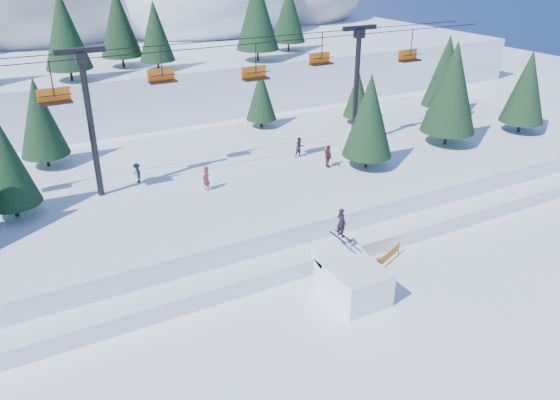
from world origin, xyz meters
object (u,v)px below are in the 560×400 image
banner_far (433,224)px  banner_near (389,255)px  jump_kicker (352,279)px  chairlift (230,84)px

banner_far → banner_near: bearing=-161.5°
banner_far → jump_kicker: bearing=-159.3°
jump_kicker → banner_near: 4.74m
jump_kicker → chairlift: bearing=90.9°
jump_kicker → banner_far: (9.85, 3.72, -0.62)m
jump_kicker → banner_far: jump_kicker is taller
banner_near → jump_kicker: bearing=-156.6°
banner_far → chairlift: bearing=129.4°
chairlift → banner_near: bearing=-72.1°
chairlift → banner_far: (10.08, -12.26, -8.78)m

